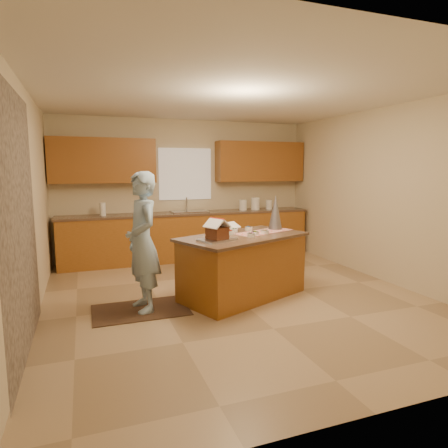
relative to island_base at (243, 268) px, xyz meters
The scene contains 28 objects.
floor 0.42m from the island_base, behind, with size 5.50×5.50×0.00m, color tan.
ceiling 2.29m from the island_base, behind, with size 5.50×5.50×0.00m, color silver.
wall_back 2.91m from the island_base, 92.09° to the left, with size 5.50×5.50×0.00m, color beige.
wall_front 2.90m from the island_base, 92.10° to the right, with size 5.50×5.50×0.00m, color beige.
wall_left 2.76m from the island_base, behind, with size 5.50×5.50×0.00m, color beige.
wall_right 2.58m from the island_base, ahead, with size 5.50×5.50×0.00m, color beige.
stone_accent 2.83m from the island_base, 162.91° to the right, with size 2.50×2.50×0.00m, color gray.
window_curtain 3.00m from the island_base, 92.12° to the left, with size 1.05×0.03×1.00m, color white.
back_counter_base 2.46m from the island_base, 92.35° to the left, with size 4.80×0.60×0.88m, color #9D5920.
back_counter_top 2.51m from the island_base, 92.35° to the left, with size 4.85×0.63×0.04m, color brown.
upper_cabinet_left 3.40m from the island_base, 122.65° to the left, with size 1.85×0.35×0.80m, color #944B1F.
upper_cabinet_right 3.31m from the island_base, 60.64° to the left, with size 1.85×0.35×0.80m, color #944B1F.
sink 2.50m from the island_base, 92.35° to the left, with size 0.70×0.45×0.12m, color silver.
faucet 2.72m from the island_base, 92.19° to the left, with size 0.03×0.03×0.28m, color silver.
island_base is the anchor object (origin of this frame).
island_top 0.43m from the island_base, behind, with size 1.76×0.92×0.04m, color brown.
table_runner 0.62m from the island_base, 22.84° to the left, with size 0.94×0.34×0.01m, color #AC110C.
baking_tray 0.69m from the island_base, 151.97° to the right, with size 0.43×0.32×0.02m, color silver.
cookbook 0.66m from the island_base, 91.30° to the left, with size 0.21×0.02×0.17m, color white.
tinsel_tree 1.02m from the island_base, 26.51° to the left, with size 0.21×0.21×0.52m, color #A5A5B1.
rug 1.47m from the island_base, behind, with size 1.17×0.76×0.01m, color black.
boy 1.44m from the island_base, behind, with size 0.63×0.41×1.72m, color #9BBEDC.
canister_a 2.73m from the island_base, 67.32° to the left, with size 0.15×0.15×0.21m, color white.
canister_b 2.85m from the island_base, 62.07° to the left, with size 0.17×0.17×0.25m, color white.
canister_c 3.00m from the island_base, 56.69° to the left, with size 0.14×0.14×0.19m, color white.
paper_towel 3.05m from the island_base, 124.66° to the left, with size 0.11×0.11×0.23m, color white.
gingerbread_house 0.77m from the island_base, 151.97° to the right, with size 0.34×0.34×0.26m.
candy_bowls 0.49m from the island_base, 67.66° to the left, with size 0.75×0.63×0.05m.
Camera 1 is at (-1.92, -4.80, 1.77)m, focal length 31.19 mm.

